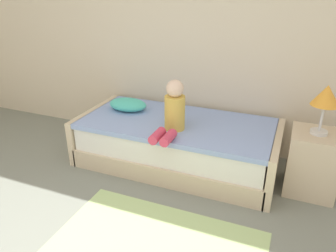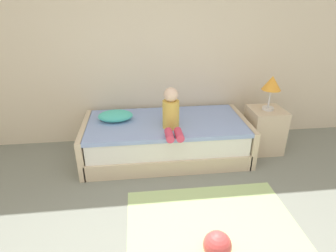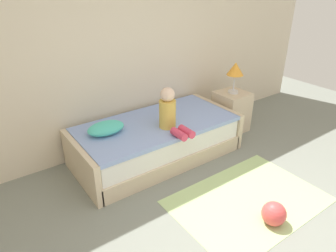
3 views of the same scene
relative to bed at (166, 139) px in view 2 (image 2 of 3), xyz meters
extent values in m
cube|color=beige|center=(-0.25, 0.60, 1.20)|extent=(7.20, 0.10, 2.90)
cube|color=beige|center=(0.00, 0.00, -0.15)|extent=(2.00, 1.00, 0.20)
cube|color=white|center=(0.00, 0.00, 0.08)|extent=(1.94, 0.94, 0.25)
cube|color=#8CA5E0|center=(0.00, 0.00, 0.23)|extent=(1.98, 0.98, 0.05)
cube|color=beige|center=(-1.02, 0.00, 0.00)|extent=(0.07, 1.00, 0.50)
cube|color=beige|center=(1.02, 0.00, 0.00)|extent=(0.07, 1.00, 0.50)
cube|color=beige|center=(1.35, 0.00, 0.05)|extent=(0.44, 0.44, 0.60)
cylinder|color=silver|center=(1.35, 0.00, 0.37)|extent=(0.15, 0.15, 0.03)
cylinder|color=silver|center=(1.35, 0.00, 0.50)|extent=(0.02, 0.02, 0.24)
cone|color=#F29E33|center=(1.35, 0.00, 0.71)|extent=(0.24, 0.24, 0.18)
cylinder|color=gold|center=(0.04, -0.18, 0.42)|extent=(0.20, 0.20, 0.34)
sphere|color=beige|center=(0.04, -0.18, 0.67)|extent=(0.17, 0.17, 0.17)
cylinder|color=#D83F60|center=(-0.01, -0.48, 0.30)|extent=(0.09, 0.22, 0.09)
cylinder|color=#D83F60|center=(0.10, -0.48, 0.30)|extent=(0.09, 0.22, 0.09)
ellipsoid|color=#4CCCBC|center=(-0.63, 0.10, 0.32)|extent=(0.44, 0.30, 0.13)
sphere|color=#E54C4C|center=(0.24, -1.66, -0.13)|extent=(0.24, 0.24, 0.24)
cube|color=#B2D189|center=(0.30, -1.30, -0.24)|extent=(1.60, 1.10, 0.01)
camera|label=1|loc=(1.08, -2.91, 1.59)|focal=34.46mm
camera|label=2|loc=(-0.35, -3.26, 1.73)|focal=30.06mm
camera|label=3|loc=(-1.88, -2.89, 1.93)|focal=32.80mm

